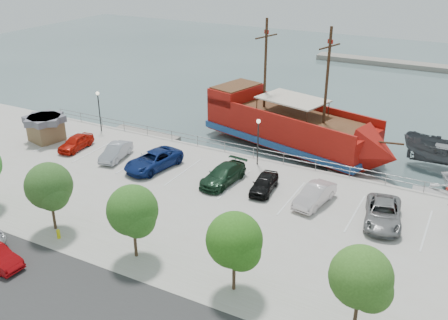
% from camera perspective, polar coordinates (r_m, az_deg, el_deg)
% --- Properties ---
extents(ground, '(160.00, 160.00, 0.00)m').
position_cam_1_polar(ground, '(40.15, -0.08, -5.22)').
color(ground, '#3E5151').
extents(street, '(100.00, 8.00, 0.04)m').
position_cam_1_polar(street, '(29.00, -15.79, -17.11)').
color(street, '#2D2D2D').
rests_on(street, land_slab).
extents(sidewalk, '(100.00, 4.00, 0.05)m').
position_cam_1_polar(sidewalk, '(32.48, -8.55, -11.27)').
color(sidewalk, '#9B9788').
rests_on(sidewalk, land_slab).
extents(seawall_railing, '(50.00, 0.06, 1.00)m').
position_cam_1_polar(seawall_railing, '(45.78, 4.51, 0.71)').
color(seawall_railing, slate).
rests_on(seawall_railing, land_slab).
extents(far_shore, '(40.00, 3.00, 0.80)m').
position_cam_1_polar(far_shore, '(88.25, 23.38, 9.60)').
color(far_shore, gray).
rests_on(far_shore, ground).
extents(pirate_ship, '(21.19, 10.66, 13.12)m').
position_cam_1_polar(pirate_ship, '(49.81, 8.86, 3.30)').
color(pirate_ship, '#9A120B').
rests_on(pirate_ship, ground).
extents(patrol_boat, '(7.86, 3.77, 2.93)m').
position_cam_1_polar(patrol_boat, '(49.84, 23.86, 0.54)').
color(patrol_boat, '#4C4F53').
rests_on(patrol_boat, ground).
extents(dock_west, '(7.86, 2.33, 0.45)m').
position_cam_1_polar(dock_west, '(54.22, -9.06, 2.82)').
color(dock_west, gray).
rests_on(dock_west, ground).
extents(dock_mid, '(7.19, 4.60, 0.40)m').
position_cam_1_polar(dock_mid, '(45.16, 15.91, -2.41)').
color(dock_mid, slate).
rests_on(dock_mid, ground).
extents(shed, '(3.72, 3.72, 2.55)m').
position_cam_1_polar(shed, '(52.73, -19.72, 3.51)').
color(shed, brown).
rests_on(shed, land_slab).
extents(fire_hydrant, '(0.25, 0.25, 0.73)m').
position_cam_1_polar(fire_hydrant, '(35.80, -18.40, -7.98)').
color(fire_hydrant, '#CBC90F').
rests_on(fire_hydrant, sidewalk).
extents(lamp_post_left, '(0.36, 0.36, 4.28)m').
position_cam_1_polar(lamp_post_left, '(53.20, -14.13, 6.21)').
color(lamp_post_left, black).
rests_on(lamp_post_left, land_slab).
extents(lamp_post_mid, '(0.36, 0.36, 4.28)m').
position_cam_1_polar(lamp_post_mid, '(43.76, 3.92, 3.01)').
color(lamp_post_mid, black).
rests_on(lamp_post_mid, land_slab).
extents(tree_c, '(3.30, 3.20, 5.00)m').
position_cam_1_polar(tree_c, '(35.49, -19.29, -3.03)').
color(tree_c, '#473321').
rests_on(tree_c, sidewalk).
extents(tree_d, '(3.30, 3.20, 5.00)m').
position_cam_1_polar(tree_d, '(31.13, -10.28, -5.94)').
color(tree_d, '#473321').
rests_on(tree_d, sidewalk).
extents(tree_e, '(3.30, 3.20, 5.00)m').
position_cam_1_polar(tree_e, '(27.86, 1.38, -9.43)').
color(tree_e, '#473321').
rests_on(tree_e, sidewalk).
extents(tree_f, '(3.30, 3.20, 5.00)m').
position_cam_1_polar(tree_f, '(26.10, 15.62, -13.08)').
color(tree_f, '#473321').
rests_on(tree_f, sidewalk).
extents(parked_car_a, '(1.93, 4.16, 1.38)m').
position_cam_1_polar(parked_car_a, '(49.86, -16.58, 1.95)').
color(parked_car_a, '#BC1408').
rests_on(parked_car_a, land_slab).
extents(parked_car_b, '(2.25, 4.41, 1.39)m').
position_cam_1_polar(parked_car_b, '(46.74, -12.26, 0.93)').
color(parked_car_b, '#999CA5').
rests_on(parked_car_b, land_slab).
extents(parked_car_c, '(3.54, 5.99, 1.56)m').
position_cam_1_polar(parked_car_c, '(44.15, -8.07, -0.03)').
color(parked_car_c, navy).
rests_on(parked_car_c, land_slab).
extents(parked_car_d, '(2.50, 5.21, 1.46)m').
position_cam_1_polar(parked_car_d, '(41.18, -0.11, -1.70)').
color(parked_car_d, black).
rests_on(parked_car_d, land_slab).
extents(parked_car_e, '(2.06, 4.16, 1.36)m').
position_cam_1_polar(parked_car_e, '(40.02, 4.60, -2.67)').
color(parked_car_e, black).
rests_on(parked_car_e, land_slab).
extents(parked_car_f, '(2.28, 4.71, 1.49)m').
position_cam_1_polar(parked_car_f, '(38.62, 10.32, -3.96)').
color(parked_car_f, silver).
rests_on(parked_car_f, land_slab).
extents(parked_car_g, '(3.41, 5.72, 1.49)m').
position_cam_1_polar(parked_car_g, '(37.34, 17.72, -5.85)').
color(parked_car_g, slate).
rests_on(parked_car_g, land_slab).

